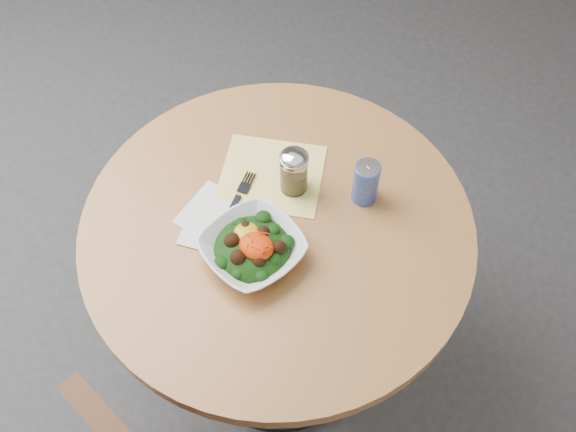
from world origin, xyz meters
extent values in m
plane|color=#303032|center=(0.00, 0.00, 0.00)|extent=(6.00, 6.00, 0.00)
cylinder|color=black|center=(0.00, 0.00, 0.01)|extent=(0.52, 0.52, 0.03)
cylinder|color=black|center=(0.00, 0.00, 0.35)|extent=(0.10, 0.10, 0.71)
cylinder|color=#C78647|center=(0.00, 0.00, 0.73)|extent=(0.90, 0.90, 0.04)
cube|color=yellow|center=(-0.09, 0.11, 0.75)|extent=(0.30, 0.29, 0.00)
cube|color=white|center=(-0.13, -0.05, 0.75)|extent=(0.14, 0.14, 0.00)
cube|color=white|center=(-0.11, -0.08, 0.75)|extent=(0.17, 0.17, 0.00)
imported|color=silver|center=(0.00, -0.10, 0.78)|extent=(0.26, 0.26, 0.05)
ellipsoid|color=black|center=(0.00, -0.10, 0.77)|extent=(0.17, 0.17, 0.06)
ellipsoid|color=#C09713|center=(-0.02, -0.08, 0.80)|extent=(0.05, 0.05, 0.02)
ellipsoid|color=#DF4004|center=(0.01, -0.10, 0.81)|extent=(0.08, 0.07, 0.03)
cube|color=black|center=(-0.10, -0.05, 0.76)|extent=(0.04, 0.13, 0.00)
cube|color=black|center=(-0.12, 0.05, 0.76)|extent=(0.04, 0.07, 0.00)
cylinder|color=silver|center=(-0.02, 0.11, 0.80)|extent=(0.06, 0.06, 0.10)
cylinder|color=olive|center=(-0.02, 0.11, 0.78)|extent=(0.05, 0.05, 0.05)
cylinder|color=silver|center=(-0.02, 0.11, 0.86)|extent=(0.07, 0.07, 0.01)
ellipsoid|color=silver|center=(-0.02, 0.11, 0.86)|extent=(0.06, 0.06, 0.03)
cylinder|color=#0D2394|center=(0.13, 0.17, 0.80)|extent=(0.06, 0.06, 0.11)
cylinder|color=#B4B4BB|center=(0.13, 0.17, 0.86)|extent=(0.06, 0.06, 0.00)
cube|color=#B4B4BB|center=(0.13, 0.18, 0.86)|extent=(0.01, 0.02, 0.00)
camera|label=1|loc=(0.45, -0.67, 1.96)|focal=40.00mm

